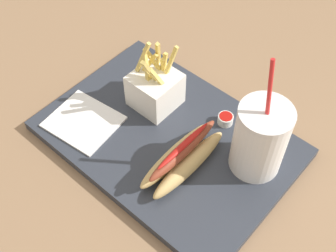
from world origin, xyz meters
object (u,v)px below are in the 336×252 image
object	(u,v)px
soda_cup	(260,139)
napkin_stack	(84,122)
fries_basket	(155,88)
hot_dog_1	(183,157)
ketchup_cup_1	(226,119)

from	to	relation	value
soda_cup	napkin_stack	world-z (taller)	soda_cup
soda_cup	fries_basket	size ratio (longest dim) A/B	1.64
fries_basket	hot_dog_1	size ratio (longest dim) A/B	0.80
soda_cup	fries_basket	bearing A→B (deg)	2.39
hot_dog_1	napkin_stack	world-z (taller)	hot_dog_1
ketchup_cup_1	napkin_stack	bearing A→B (deg)	41.35
napkin_stack	fries_basket	bearing A→B (deg)	-117.98
ketchup_cup_1	fries_basket	bearing A→B (deg)	20.31
fries_basket	ketchup_cup_1	bearing A→B (deg)	-159.69
soda_cup	napkin_stack	distance (m)	0.35
soda_cup	ketchup_cup_1	bearing A→B (deg)	-23.25
hot_dog_1	napkin_stack	bearing A→B (deg)	13.77
fries_basket	napkin_stack	xyz separation A→B (m)	(0.07, 0.13, -0.04)
hot_dog_1	soda_cup	bearing A→B (deg)	-136.11
hot_dog_1	fries_basket	bearing A→B (deg)	-29.88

